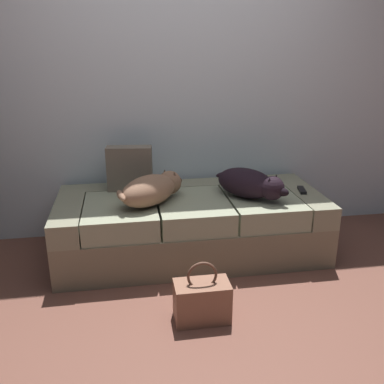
{
  "coord_description": "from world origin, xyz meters",
  "views": [
    {
      "loc": [
        -0.48,
        -1.9,
        1.53
      ],
      "look_at": [
        0.0,
        0.97,
        0.51
      ],
      "focal_mm": 39.69,
      "sensor_mm": 36.0,
      "label": 1
    }
  ],
  "objects": [
    {
      "name": "dog_tan",
      "position": [
        -0.29,
        0.92,
        0.57
      ],
      "size": [
        0.54,
        0.5,
        0.21
      ],
      "color": "#8A624A",
      "rests_on": "couch"
    },
    {
      "name": "throw_pillow",
      "position": [
        -0.44,
        1.25,
        0.63
      ],
      "size": [
        0.35,
        0.16,
        0.34
      ],
      "primitive_type": "cube",
      "rotation": [
        0.0,
        0.0,
        -0.12
      ],
      "color": "#6E6254",
      "rests_on": "couch"
    },
    {
      "name": "ground_plane",
      "position": [
        0.0,
        0.0,
        0.0
      ],
      "size": [
        10.0,
        10.0,
        0.0
      ],
      "primitive_type": "plane",
      "color": "brown"
    },
    {
      "name": "dog_dark",
      "position": [
        0.42,
        0.92,
        0.57
      ],
      "size": [
        0.5,
        0.54,
        0.21
      ],
      "color": "black",
      "rests_on": "couch"
    },
    {
      "name": "tv_remote",
      "position": [
        0.86,
        0.99,
        0.47
      ],
      "size": [
        0.08,
        0.16,
        0.02
      ],
      "primitive_type": "cube",
      "rotation": [
        0.0,
        0.0,
        -0.22
      ],
      "color": "black",
      "rests_on": "couch"
    },
    {
      "name": "handbag",
      "position": [
        -0.07,
        0.17,
        0.13
      ],
      "size": [
        0.32,
        0.18,
        0.38
      ],
      "color": "#8B5C46",
      "rests_on": "ground"
    },
    {
      "name": "couch",
      "position": [
        0.0,
        1.02,
        0.23
      ],
      "size": [
        1.96,
        0.85,
        0.46
      ],
      "color": "#756B54",
      "rests_on": "ground"
    },
    {
      "name": "back_wall",
      "position": [
        0.0,
        1.55,
        1.4
      ],
      "size": [
        6.4,
        0.1,
        2.8
      ],
      "primitive_type": "cube",
      "color": "silver",
      "rests_on": "ground"
    }
  ]
}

